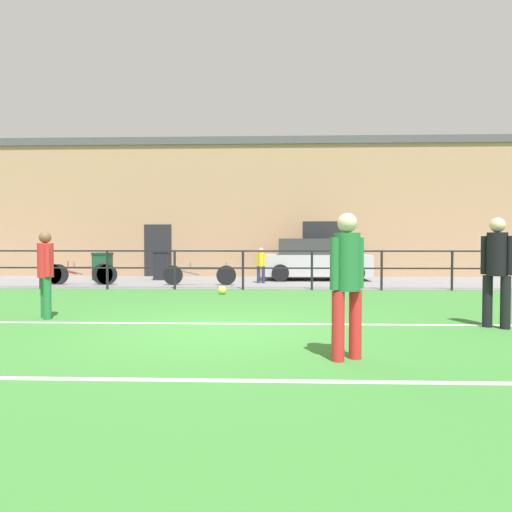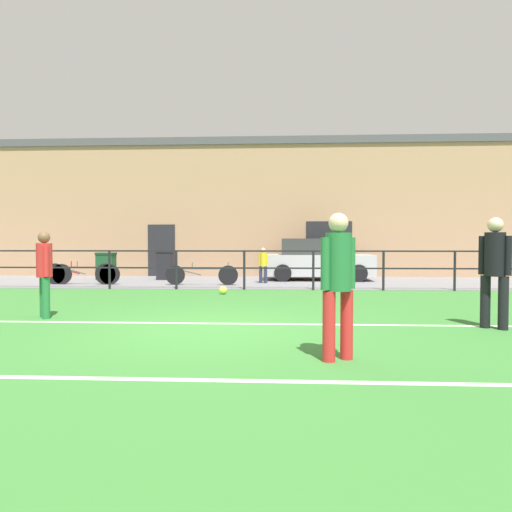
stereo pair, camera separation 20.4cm
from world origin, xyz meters
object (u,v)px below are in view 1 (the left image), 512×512
object	(u,v)px
player_winger	(347,277)
soccer_ball_match	(222,290)
parked_car_red	(314,260)
bicycle_parked_2	(82,274)
bicycle_parked_1	(77,274)
trash_bin_0	(102,266)
spectator_child	(261,263)
bicycle_parked_0	(199,275)
trash_bin_1	(162,265)
player_striker	(46,269)
player_goalkeeper	(497,265)

from	to	relation	value
player_winger	soccer_ball_match	bearing A→B (deg)	77.94
parked_car_red	bicycle_parked_2	xyz separation A→B (m)	(-7.63, -2.30, -0.37)
player_winger	bicycle_parked_2	xyz separation A→B (m)	(-6.97, 9.13, -0.61)
bicycle_parked_1	trash_bin_0	world-z (taller)	trash_bin_0
parked_car_red	trash_bin_0	bearing A→B (deg)	-177.12
soccer_ball_match	spectator_child	world-z (taller)	spectator_child
bicycle_parked_1	bicycle_parked_0	bearing A→B (deg)	-0.00
spectator_child	parked_car_red	size ratio (longest dim) A/B	0.31
trash_bin_0	bicycle_parked_1	bearing A→B (deg)	-93.60
trash_bin_1	spectator_child	bearing A→B (deg)	-18.42
spectator_child	bicycle_parked_0	size ratio (longest dim) A/B	0.51
soccer_ball_match	parked_car_red	distance (m)	5.53
trash_bin_1	soccer_ball_match	bearing A→B (deg)	-58.62
player_striker	parked_car_red	distance (m)	10.34
player_winger	parked_car_red	distance (m)	11.45
player_goalkeeper	player_striker	size ratio (longest dim) A/B	1.13
soccer_ball_match	trash_bin_1	size ratio (longest dim) A/B	0.21
spectator_child	bicycle_parked_2	size ratio (longest dim) A/B	0.53
bicycle_parked_1	trash_bin_1	size ratio (longest dim) A/B	2.21
bicycle_parked_2	trash_bin_0	size ratio (longest dim) A/B	2.26
player_goalkeeper	bicycle_parked_2	xyz separation A→B (m)	(-9.70, 7.01, -0.64)
player_goalkeeper	bicycle_parked_1	world-z (taller)	player_goalkeeper
trash_bin_0	player_goalkeeper	bearing A→B (deg)	-42.42
parked_car_red	bicycle_parked_2	distance (m)	7.98
player_goalkeeper	player_winger	bearing A→B (deg)	76.49
spectator_child	trash_bin_1	xyz separation A→B (m)	(-3.64, 1.21, -0.14)
soccer_ball_match	bicycle_parked_2	distance (m)	5.34
player_goalkeeper	bicycle_parked_0	size ratio (longest dim) A/B	0.76
player_striker	trash_bin_1	xyz separation A→B (m)	(0.08, 8.39, -0.34)
player_winger	bicycle_parked_1	xyz separation A→B (m)	(-7.15, 9.13, -0.60)
player_striker	bicycle_parked_2	xyz separation A→B (m)	(-2.00, 6.37, -0.53)
player_winger	parked_car_red	bearing A→B (deg)	56.56
bicycle_parked_1	trash_bin_1	xyz separation A→B (m)	(2.26, 2.02, 0.18)
spectator_child	trash_bin_0	size ratio (longest dim) A/B	1.20
player_goalkeeper	bicycle_parked_0	world-z (taller)	player_goalkeeper
player_goalkeeper	parked_car_red	world-z (taller)	player_goalkeeper
soccer_ball_match	bicycle_parked_0	size ratio (longest dim) A/B	0.09
spectator_child	bicycle_parked_1	world-z (taller)	spectator_child
player_striker	player_winger	distance (m)	5.68
trash_bin_1	player_winger	bearing A→B (deg)	-66.33
bicycle_parked_2	soccer_ball_match	bearing A→B (deg)	-26.61
parked_car_red	player_goalkeeper	bearing A→B (deg)	-77.44
parked_car_red	bicycle_parked_1	size ratio (longest dim) A/B	1.63
spectator_child	bicycle_parked_2	world-z (taller)	spectator_child
player_goalkeeper	trash_bin_1	bearing A→B (deg)	-11.03
player_winger	parked_car_red	world-z (taller)	player_winger
parked_car_red	trash_bin_0	xyz separation A→B (m)	(-7.69, -0.39, -0.21)
parked_car_red	bicycle_parked_1	xyz separation A→B (m)	(-7.81, -2.30, -0.36)
player_winger	soccer_ball_match	world-z (taller)	player_winger
bicycle_parked_0	trash_bin_1	bearing A→B (deg)	130.01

